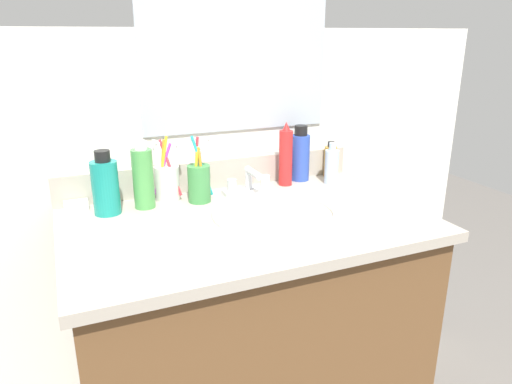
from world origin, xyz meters
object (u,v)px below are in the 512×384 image
bottle_spray_red (286,156)px  bottle_gel_clear (332,166)px  faucet (250,184)px  bottle_shampoo_blue (300,155)px  bottle_toner_green (143,177)px  bottle_oil_amber (330,161)px  cup_white_ceramic (167,181)px  bottle_mouthwash_teal (105,186)px  cup_green (199,182)px  soap_bar (76,206)px

bottle_spray_red → bottle_gel_clear: bearing=-17.3°
faucet → bottle_shampoo_blue: bottle_shampoo_blue is taller
bottle_toner_green → bottle_spray_red: 0.45m
bottle_oil_amber → cup_white_ceramic: cup_white_ceramic is taller
bottle_spray_red → faucet: bearing=-166.3°
bottle_mouthwash_teal → bottle_shampoo_blue: (0.62, 0.07, 0.01)m
bottle_shampoo_blue → cup_green: 0.37m
cup_green → cup_white_ceramic: bearing=145.4°
bottle_mouthwash_teal → bottle_shampoo_blue: size_ratio=0.96×
bottle_toner_green → bottle_spray_red: bearing=4.0°
bottle_spray_red → cup_green: bearing=-171.3°
bottle_shampoo_blue → bottle_gel_clear: bottle_shampoo_blue is taller
bottle_gel_clear → bottle_mouthwash_teal: bearing=179.7°
bottle_mouthwash_teal → bottle_oil_amber: bottle_mouthwash_teal is taller
bottle_toner_green → cup_white_ceramic: (0.07, 0.04, -0.03)m
bottle_gel_clear → faucet: bearing=177.8°
bottle_mouthwash_teal → bottle_shampoo_blue: bottle_shampoo_blue is taller
cup_white_ceramic → soap_bar: 0.26m
bottle_toner_green → bottle_spray_red: bottle_spray_red is taller
bottle_toner_green → soap_bar: (-0.18, 0.05, -0.08)m
bottle_oil_amber → bottle_toner_green: bearing=-174.7°
bottle_mouthwash_teal → cup_white_ceramic: cup_white_ceramic is taller
bottle_oil_amber → bottle_spray_red: size_ratio=0.59×
bottle_mouthwash_teal → soap_bar: (-0.08, 0.06, -0.07)m
bottle_shampoo_blue → bottle_spray_red: size_ratio=0.89×
faucet → bottle_spray_red: bottle_spray_red is taller
bottle_toner_green → bottle_spray_red: (0.45, 0.03, 0.01)m
bottle_oil_amber → cup_green: (-0.48, -0.07, 0.01)m
cup_white_ceramic → cup_green: 0.10m
bottle_mouthwash_teal → bottle_spray_red: size_ratio=0.85×
bottle_spray_red → bottle_toner_green: bearing=-176.0°
bottle_oil_amber → cup_white_ceramic: size_ratio=0.64×
bottle_toner_green → cup_green: cup_green is taller
faucet → bottle_spray_red: (0.14, 0.03, 0.07)m
bottle_shampoo_blue → soap_bar: (-0.70, -0.01, -0.07)m
bottle_gel_clear → cup_green: 0.44m
cup_white_ceramic → cup_green: cup_green is taller
bottle_oil_amber → bottle_gel_clear: (-0.04, -0.07, 0.00)m
bottle_mouthwash_teal → bottle_toner_green: bearing=4.9°
bottle_shampoo_blue → bottle_toner_green: bearing=-173.2°
bottle_shampoo_blue → cup_white_ceramic: cup_white_ceramic is taller
faucet → bottle_mouthwash_teal: size_ratio=0.92×
bottle_oil_amber → bottle_shampoo_blue: 0.12m
faucet → bottle_mouthwash_teal: bearing=-179.0°
faucet → bottle_mouthwash_teal: bottle_mouthwash_teal is taller
faucet → bottle_spray_red: 0.16m
bottle_mouthwash_teal → bottle_shampoo_blue: 0.63m
bottle_toner_green → bottle_mouthwash_teal: bottle_toner_green is taller
bottle_gel_clear → cup_green: size_ratio=0.68×
cup_white_ceramic → soap_bar: (-0.25, 0.01, -0.04)m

